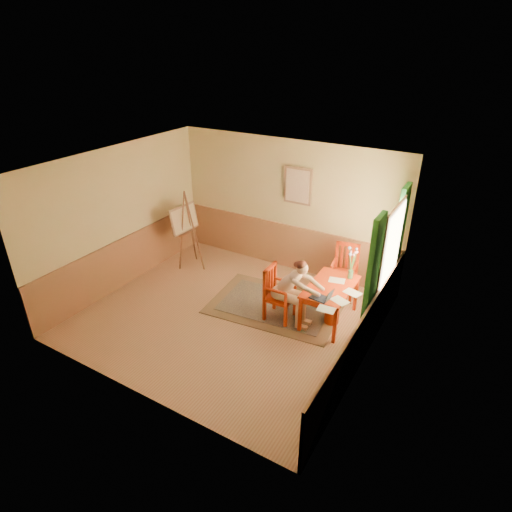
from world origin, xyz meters
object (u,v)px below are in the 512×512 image
Objects in this scene: chair_back at (344,271)px; easel at (185,222)px; table at (330,290)px; laptop at (323,297)px; figure at (292,289)px; chair_left at (277,293)px.

easel is (-3.42, -0.55, 0.49)m from chair_back.
table is 3.17× the size of laptop.
chair_back is 1.47m from laptop.
figure is 0.74× the size of easel.
easel is (-2.68, 0.80, 0.51)m from chair_left.
chair_left is at bearing -118.70° from chair_back.
table is 0.95× the size of figure.
figure is 0.61m from laptop.
chair_left is at bearing -16.74° from easel.
chair_back reaches higher than chair_left.
chair_back is at bearing 61.30° from chair_left.
easel reaches higher than table.
easel is (-3.55, 0.89, 0.26)m from laptop.
chair_left is at bearing -155.00° from table.
chair_left is 0.80× the size of figure.
laptop is at bearing -84.72° from chair_back.
chair_left is 0.34m from figure.
figure reaches higher than chair_back.
laptop is at bearing -7.14° from figure.
laptop is at bearing -14.08° from easel.
laptop is at bearing -84.61° from table.
chair_back is (0.74, 1.36, 0.02)m from chair_left.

